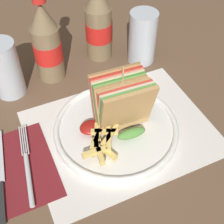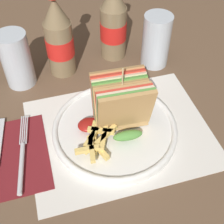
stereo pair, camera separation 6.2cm
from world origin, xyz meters
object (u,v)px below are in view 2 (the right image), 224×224
at_px(club_sandwich, 122,105).
at_px(glass_near, 156,44).
at_px(glass_far, 17,63).
at_px(fork, 22,159).
at_px(coke_bottle_near, 59,39).
at_px(plate_main, 115,129).
at_px(coke_bottle_far, 113,23).

xyz_separation_m(club_sandwich, glass_near, (0.14, 0.18, -0.01)).
bearing_deg(glass_far, club_sandwich, -47.69).
bearing_deg(fork, coke_bottle_near, 71.73).
xyz_separation_m(plate_main, glass_near, (0.16, 0.19, 0.05)).
height_order(club_sandwich, fork, club_sandwich).
distance_m(glass_near, glass_far, 0.33).
distance_m(coke_bottle_near, glass_far, 0.11).
bearing_deg(glass_near, fork, -148.48).
xyz_separation_m(club_sandwich, coke_bottle_near, (-0.08, 0.22, 0.02)).
distance_m(plate_main, club_sandwich, 0.06).
height_order(coke_bottle_far, glass_near, coke_bottle_far).
bearing_deg(coke_bottle_near, coke_bottle_far, 11.66).
bearing_deg(plate_main, glass_near, 50.25).
bearing_deg(club_sandwich, fork, -172.02).
relative_size(plate_main, club_sandwich, 1.79).
distance_m(plate_main, glass_far, 0.27).
xyz_separation_m(club_sandwich, fork, (-0.20, -0.03, -0.06)).
relative_size(coke_bottle_near, glass_near, 1.62).
distance_m(club_sandwich, coke_bottle_near, 0.23).
bearing_deg(glass_near, coke_bottle_near, 171.56).
bearing_deg(club_sandwich, coke_bottle_near, 110.67).
bearing_deg(glass_near, club_sandwich, -127.85).
relative_size(coke_bottle_near, coke_bottle_far, 1.00).
relative_size(plate_main, coke_bottle_far, 1.19).
height_order(plate_main, club_sandwich, club_sandwich).
distance_m(club_sandwich, coke_bottle_far, 0.25).
xyz_separation_m(plate_main, fork, (-0.19, -0.02, -0.00)).
distance_m(plate_main, glass_near, 0.25).
bearing_deg(fork, coke_bottle_far, 54.79).
height_order(plate_main, coke_bottle_near, coke_bottle_near).
height_order(fork, glass_near, glass_near).
bearing_deg(glass_near, plate_main, -129.75).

